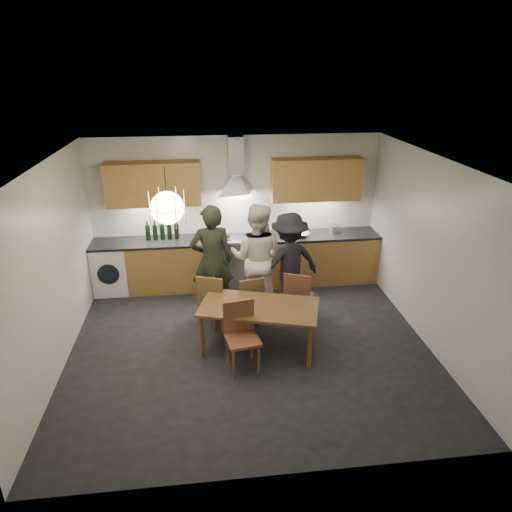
{
  "coord_description": "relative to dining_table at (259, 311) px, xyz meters",
  "views": [
    {
      "loc": [
        -0.56,
        -5.46,
        3.72
      ],
      "look_at": [
        0.14,
        0.4,
        1.2
      ],
      "focal_mm": 32.0,
      "sensor_mm": 36.0,
      "label": 1
    }
  ],
  "objects": [
    {
      "name": "chair_back_right",
      "position": [
        0.65,
        0.55,
        -0.09
      ],
      "size": [
        0.53,
        0.53,
        0.88
      ],
      "rotation": [
        0.0,
        0.0,
        2.72
      ],
      "color": "brown",
      "rests_on": "ground"
    },
    {
      "name": "wine_bottles",
      "position": [
        -1.41,
        2.1,
        0.48
      ],
      "size": [
        0.57,
        0.08,
        0.34
      ],
      "color": "black",
      "rests_on": "counter_run"
    },
    {
      "name": "chair_back_mid",
      "position": [
        -0.06,
        0.61,
        -0.13
      ],
      "size": [
        0.43,
        0.43,
        0.82
      ],
      "rotation": [
        0.0,
        0.0,
        3.32
      ],
      "color": "brown",
      "rests_on": "ground"
    },
    {
      "name": "chair_front",
      "position": [
        -0.28,
        -0.36,
        -0.07
      ],
      "size": [
        0.48,
        0.48,
        0.91
      ],
      "rotation": [
        0.0,
        0.0,
        0.18
      ],
      "color": "brown",
      "rests_on": "ground"
    },
    {
      "name": "person_right",
      "position": [
        0.61,
        1.09,
        0.21
      ],
      "size": [
        1.17,
        0.87,
        1.61
      ],
      "primitive_type": "imported",
      "rotation": [
        0.0,
        0.0,
        3.42
      ],
      "color": "black",
      "rests_on": "ground"
    },
    {
      "name": "pendant_lamp",
      "position": [
        -1.12,
        -0.02,
        1.51
      ],
      "size": [
        0.43,
        0.43,
        0.7
      ],
      "color": "black",
      "rests_on": "ground"
    },
    {
      "name": "counter_run",
      "position": [
        -0.1,
        2.03,
        -0.14
      ],
      "size": [
        5.0,
        0.62,
        0.9
      ],
      "color": "tan",
      "rests_on": "ground"
    },
    {
      "name": "chair_back_left",
      "position": [
        -0.62,
        0.6,
        -0.09
      ],
      "size": [
        0.51,
        0.51,
        0.89
      ],
      "rotation": [
        0.0,
        0.0,
        2.8
      ],
      "color": "brown",
      "rests_on": "ground"
    },
    {
      "name": "stock_pot",
      "position": [
        1.61,
        2.07,
        0.37
      ],
      "size": [
        0.25,
        0.25,
        0.14
      ],
      "primitive_type": "cylinder",
      "rotation": [
        0.0,
        0.0,
        -0.41
      ],
      "color": "silver",
      "rests_on": "counter_run"
    },
    {
      "name": "wall_fixtures",
      "position": [
        -0.12,
        2.15,
        1.28
      ],
      "size": [
        4.3,
        0.54,
        1.1
      ],
      "color": "tan",
      "rests_on": "ground"
    },
    {
      "name": "ground",
      "position": [
        -0.12,
        0.08,
        -0.59
      ],
      "size": [
        5.0,
        5.0,
        0.0
      ],
      "primitive_type": "plane",
      "color": "black",
      "rests_on": "ground"
    },
    {
      "name": "mixing_bowl",
      "position": [
        1.0,
        1.96,
        0.34
      ],
      "size": [
        0.34,
        0.34,
        0.06
      ],
      "primitive_type": "imported",
      "rotation": [
        0.0,
        0.0,
        -0.38
      ],
      "color": "silver",
      "rests_on": "counter_run"
    },
    {
      "name": "dining_table",
      "position": [
        0.0,
        0.0,
        0.0
      ],
      "size": [
        1.75,
        1.22,
        0.67
      ],
      "rotation": [
        0.0,
        0.0,
        -0.29
      ],
      "color": "brown",
      "rests_on": "ground"
    },
    {
      "name": "person_left",
      "position": [
        -0.6,
        1.07,
        0.3
      ],
      "size": [
        0.68,
        0.47,
        1.8
      ],
      "primitive_type": "imported",
      "rotation": [
        0.0,
        0.0,
        3.21
      ],
      "color": "black",
      "rests_on": "ground"
    },
    {
      "name": "person_mid",
      "position": [
        0.1,
        1.14,
        0.29
      ],
      "size": [
        1.04,
        0.92,
        1.77
      ],
      "primitive_type": "imported",
      "rotation": [
        0.0,
        0.0,
        2.79
      ],
      "color": "silver",
      "rests_on": "ground"
    },
    {
      "name": "room_shell",
      "position": [
        -0.12,
        0.08,
        1.11
      ],
      "size": [
        5.02,
        4.52,
        2.61
      ],
      "color": "white",
      "rests_on": "ground"
    },
    {
      "name": "range_stove",
      "position": [
        -0.12,
        2.03,
        -0.15
      ],
      "size": [
        0.9,
        0.6,
        0.92
      ],
      "color": "silver",
      "rests_on": "ground"
    }
  ]
}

